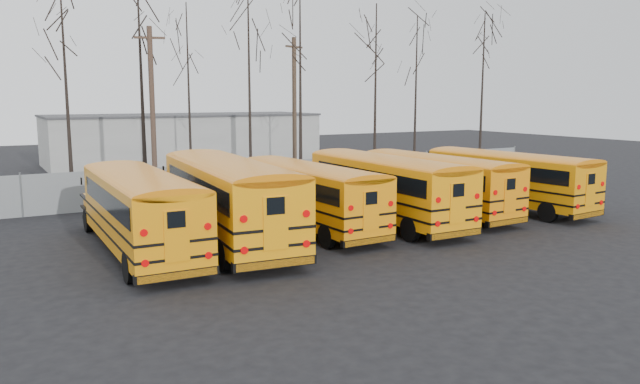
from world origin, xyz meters
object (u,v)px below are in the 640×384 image
bus_a (139,205)px  bus_d (383,183)px  bus_b (227,193)px  bus_c (307,190)px  utility_pole_right (294,107)px  utility_pole_left (152,110)px  bus_e (434,179)px  bus_f (505,175)px

bus_a → bus_d: bearing=2.4°
bus_a → bus_b: size_ratio=0.90×
bus_c → utility_pole_right: size_ratio=1.09×
bus_d → utility_pole_left: bearing=117.2°
bus_a → bus_e: (14.09, 0.77, -0.07)m
bus_c → bus_f: size_ratio=0.98×
bus_c → bus_e: bearing=-1.4°
bus_d → bus_e: size_ratio=1.05×
bus_a → bus_c: (7.17, 0.71, -0.10)m
bus_e → utility_pole_left: (-9.99, 12.72, 3.16)m
bus_d → utility_pole_left: 15.14m
bus_b → bus_f: (14.76, 0.10, -0.24)m
bus_b → bus_f: bus_b is taller
bus_f → utility_pole_left: 19.59m
bus_a → bus_c: 7.21m
bus_e → utility_pole_left: utility_pole_left is taller
utility_pole_right → bus_a: bearing=-156.4°
bus_d → bus_f: bearing=-0.2°
utility_pole_right → bus_b: bearing=-149.2°
bus_f → bus_e: bearing=165.9°
bus_a → bus_b: (3.32, 0.05, 0.17)m
bus_c → utility_pole_right: (7.20, 15.19, 3.21)m
bus_c → bus_a: bearing=-176.2°
bus_e → bus_f: size_ratio=0.99×
bus_c → bus_f: (10.92, -0.56, 0.03)m
bus_d → bus_a: bearing=-178.1°
bus_d → bus_b: bearing=-177.9°
bus_a → utility_pole_right: 21.66m
bus_a → bus_e: bus_a is taller
bus_a → bus_d: (10.76, 0.25, 0.02)m
bus_c → utility_pole_right: 17.11m
bus_f → utility_pole_right: utility_pole_right is taller
bus_b → bus_a: bearing=-174.3°
bus_b → bus_e: size_ratio=1.15×
bus_e → bus_f: (4.00, -0.62, 0.01)m
bus_a → bus_b: 3.33m
bus_d → utility_pole_right: size_ratio=1.16×
bus_c → bus_f: 10.93m
bus_e → bus_b: bearing=-178.5°
bus_a → bus_e: size_ratio=1.04×
bus_e → bus_f: bearing=-11.2°
bus_a → bus_f: bus_a is taller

